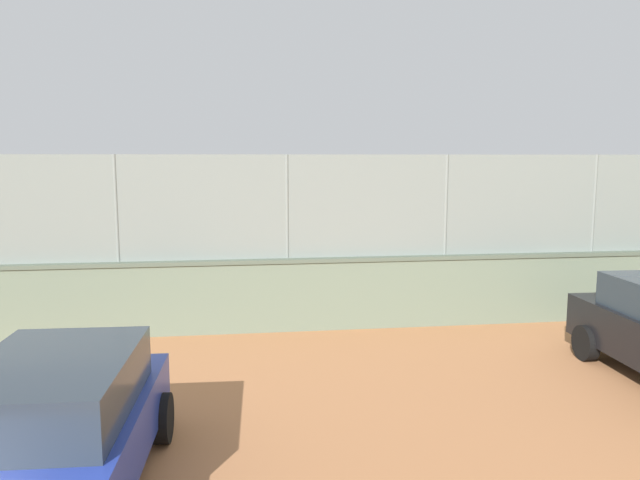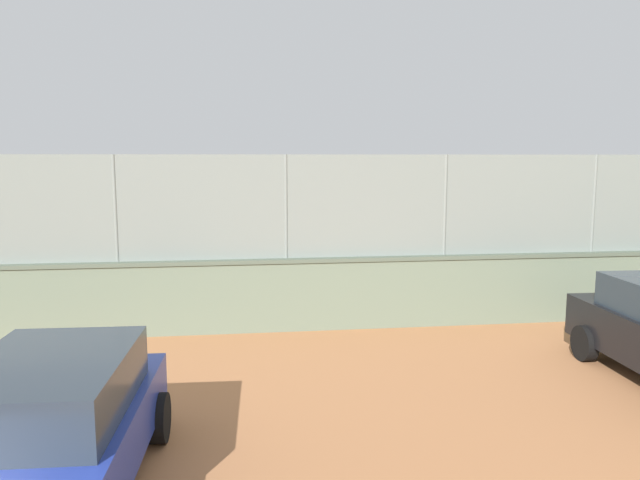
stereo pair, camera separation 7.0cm
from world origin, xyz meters
TOP-DOWN VIEW (x-y plane):
  - ground_plane at (0.00, 0.00)m, footprint 260.00×260.00m
  - perimeter_wall at (-2.93, 12.51)m, footprint 30.45×1.20m
  - fence_panel_on_wall at (-2.93, 12.51)m, footprint 29.90×0.79m
  - player_at_service_line at (-0.46, 3.66)m, footprint 1.20×0.74m
  - player_crossing_court at (-2.35, 4.19)m, footprint 0.69×1.21m
  - player_near_wall_returning at (-5.35, 2.18)m, footprint 1.20×0.75m
  - sports_ball at (-0.52, 4.94)m, footprint 0.07×0.07m
  - spare_ball_by_wall at (3.17, 11.50)m, footprint 0.18×0.18m
  - courtside_bench at (4.32, 10.67)m, footprint 1.61×0.42m
  - parked_car_blue at (1.73, 18.45)m, footprint 2.14×4.17m

SIDE VIEW (x-z plane):
  - ground_plane at x=0.00m, z-range 0.00..0.00m
  - sports_ball at x=-0.52m, z-range 0.00..0.07m
  - spare_ball_by_wall at x=3.17m, z-range 0.00..0.18m
  - courtside_bench at x=4.32m, z-range 0.03..0.90m
  - perimeter_wall at x=-2.93m, z-range 0.01..1.50m
  - parked_car_blue at x=1.73m, z-range 0.03..1.54m
  - player_crossing_court at x=-2.35m, z-range 0.13..1.60m
  - player_at_service_line at x=-0.46m, z-range 0.15..1.76m
  - player_near_wall_returning at x=-5.35m, z-range 0.15..1.79m
  - fence_panel_on_wall at x=-2.93m, z-range 1.49..3.58m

